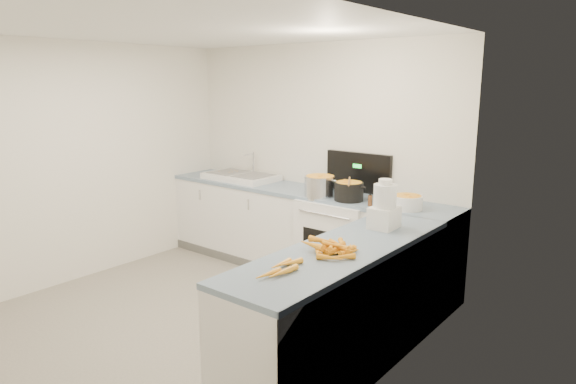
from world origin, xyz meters
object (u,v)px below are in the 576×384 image
Objects in this scene: steel_pot at (320,187)px; mixing_bowl at (407,202)px; black_pot at (349,192)px; extract_bottle at (370,201)px; stove at (342,240)px; sink at (241,177)px; spice_jar at (391,203)px; food_processor at (385,207)px.

steel_pot is 0.94m from mixing_bowl.
extract_bottle is at bearing -14.37° from black_pot.
stove reaches higher than mixing_bowl.
spice_jar is (2.07, -0.17, 0.01)m from sink.
stove is at bearing 37.42° from steel_pot.
steel_pot is 3.08× the size of extract_bottle.
food_processor is (2.33, -0.79, 0.13)m from sink.
spice_jar is at bearing -3.47° from black_pot.
food_processor is at bearing -41.30° from stove.
black_pot is at bearing -176.90° from mixing_bowl.
stove is 0.61m from steel_pot.
food_processor reaches higher than spice_jar.
sink is 2.07m from spice_jar.
black_pot is at bearing 165.63° from extract_bottle.
food_processor is at bearing -79.14° from mixing_bowl.
sink is (-1.45, 0.02, 0.50)m from stove.
black_pot is 0.99m from food_processor.
food_processor is at bearing -51.77° from extract_bottle.
sink is 2.17× the size of food_processor.
food_processor is (0.46, -0.58, 0.12)m from extract_bottle.
sink is 2.20m from mixing_bowl.
mixing_bowl is at bearing 24.61° from spice_jar.
spice_jar is 0.69m from food_processor.
steel_pot reaches higher than extract_bottle.
extract_bottle is 0.20m from spice_jar.
sink is at bearing 179.38° from stove.
stove is at bearing 138.70° from food_processor.
spice_jar is 0.26× the size of food_processor.
black_pot is at bearing -40.14° from stove.
extract_bottle is (-0.33, -0.10, -0.01)m from mixing_bowl.
sink is at bearing 172.82° from steel_pot.
steel_pot is 0.62m from extract_bottle.
extract_bottle is (0.28, -0.07, -0.03)m from black_pot.
sink is at bearing 175.04° from black_pot.
sink is 1.27m from steel_pot.
extract_bottle is at bearing -6.39° from sink.
steel_pot is at bearing 179.42° from spice_jar.
sink is 2.47m from food_processor.
mixing_bowl is at bearing -6.84° from stove.
mixing_bowl is 0.34m from extract_bottle.
stove is 1.54m from sink.
extract_bottle is (0.43, -0.19, 0.52)m from stove.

